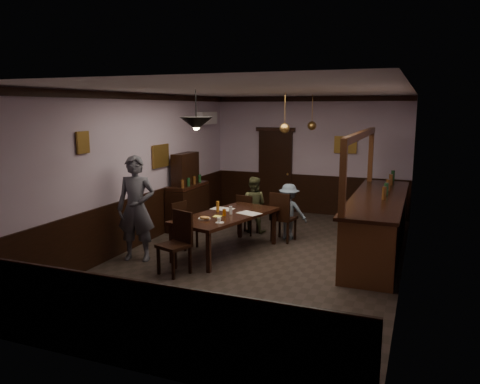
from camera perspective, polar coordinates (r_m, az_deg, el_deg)
The scene contains 31 objects.
room at distance 8.30m, azimuth 2.20°, elevation 1.87°, with size 5.01×8.01×3.01m.
dining_table at distance 8.74m, azimuth -1.70°, elevation -3.13°, with size 1.52×2.38×0.75m.
chair_far_left at distance 10.04m, azimuth 0.78°, elevation -2.57°, with size 0.42×0.42×0.87m.
chair_far_right at distance 9.54m, azimuth 5.15°, elevation -2.80°, with size 0.51×0.51×1.02m.
chair_near at distance 7.80m, azimuth -7.60°, elevation -5.77°, with size 0.57×0.57×1.04m.
chair_side at distance 9.23m, azimuth -6.99°, elevation -3.75°, with size 0.49×0.49×0.89m.
person_standing at distance 8.50m, azimuth -12.54°, elevation -1.98°, with size 0.69×0.45×1.89m, color #4E4E59.
person_seated_left at distance 10.24m, azimuth 1.61°, elevation -1.53°, with size 0.60×0.47×1.23m, color #4D5030.
person_seated_right at distance 9.78m, azimuth 5.97°, elevation -2.37°, with size 0.75×0.43×1.16m, color slate.
newspaper_left at distance 9.16m, azimuth -2.17°, elevation -2.07°, with size 0.42×0.30×0.01m, color silver.
newspaper_right at distance 8.77m, azimuth 1.13°, elevation -2.62°, with size 0.42×0.30×0.01m, color silver.
napkin at distance 8.56m, azimuth -2.75°, elevation -2.97°, with size 0.15×0.15×0.00m, color #EFED58.
saucer at distance 8.07m, azimuth -2.49°, elevation -3.75°, with size 0.15×0.15×0.01m, color white.
coffee_cup at distance 8.08m, azimuth -2.57°, elevation -3.42°, with size 0.08×0.08×0.07m, color white.
pastry_plate at distance 8.37m, azimuth -4.36°, elevation -3.25°, with size 0.22×0.22×0.01m, color white.
pastry_ring_a at distance 8.33m, azimuth -4.47°, elevation -3.13°, with size 0.13×0.13×0.04m, color #C68C47.
pastry_ring_b at distance 8.30m, azimuth -4.12°, elevation -3.18°, with size 0.13×0.13×0.04m, color #C68C47.
soda_can at distance 8.60m, azimuth -1.93°, elevation -2.50°, with size 0.07×0.07×0.12m, color orange.
beer_glass at distance 8.92m, azimuth -2.73°, elevation -1.77°, with size 0.06×0.06×0.20m, color #BF721E.
water_glass at distance 8.70m, azimuth -1.15°, elevation -2.24°, with size 0.06×0.06×0.15m, color silver.
pepper_mill at distance 8.43m, azimuth -6.99°, elevation -2.77°, with size 0.04×0.04×0.14m, color black.
sideboard at distance 10.66m, azimuth -6.42°, elevation -0.75°, with size 0.46×1.29×1.71m.
bar_counter at distance 9.15m, azimuth 16.42°, elevation -3.63°, with size 0.94×4.05×2.28m.
door_back at distance 12.35m, azimuth 4.31°, elevation 2.52°, with size 0.90×0.06×2.10m, color black.
ac_unit at distance 11.80m, azimuth -4.10°, elevation 8.98°, with size 0.20×0.85×0.30m.
picture_left_small at distance 8.05m, azimuth -18.61°, elevation 5.75°, with size 0.04×0.28×0.36m.
picture_left_large at distance 10.04m, azimuth -9.65°, elevation 4.35°, with size 0.04×0.62×0.48m.
picture_back at distance 11.88m, azimuth 12.73°, elevation 5.63°, with size 0.55×0.04×0.42m.
pendant_iron at distance 7.89m, azimuth -5.36°, elevation 8.29°, with size 0.56×0.56×0.67m.
pendant_brass_mid at distance 9.43m, azimuth 5.46°, elevation 7.72°, with size 0.20×0.20×0.81m.
pendant_brass_far at distance 10.87m, azimuth 8.76°, elevation 7.98°, with size 0.20×0.20×0.81m.
Camera 1 is at (2.71, -7.75, 2.71)m, focal length 35.00 mm.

